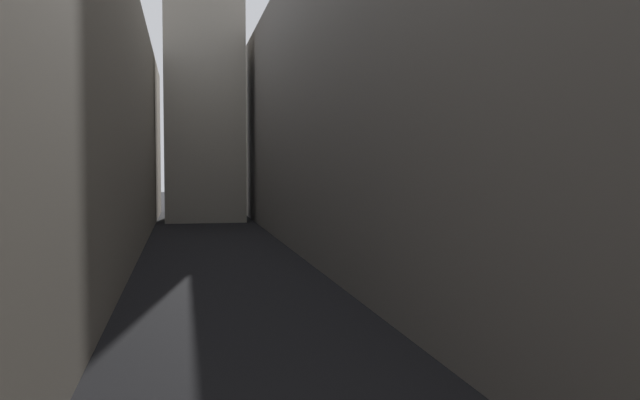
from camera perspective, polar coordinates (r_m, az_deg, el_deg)
The scene contains 3 objects.
ground_plane at distance 39.48m, azimuth -7.98°, elevation -6.27°, with size 264.00×264.00×0.00m, color black.
building_block_left at distance 42.07m, azimuth -24.59°, elevation 6.87°, with size 12.54×108.00×18.76m, color gray.
building_block_right at distance 43.86m, azimuth 8.68°, elevation 8.79°, with size 14.32×108.00×21.60m, color slate.
Camera 1 is at (-2.48, 9.09, 6.23)m, focal length 37.25 mm.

